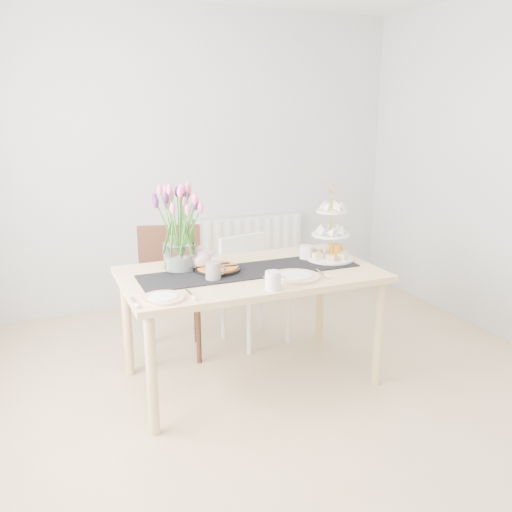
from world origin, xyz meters
name	(u,v)px	position (x,y,z in m)	size (l,w,h in m)	color
room_shell	(306,197)	(0.00, 0.00, 1.30)	(4.50, 4.50, 4.50)	tan
radiator	(243,249)	(0.50, 2.19, 0.45)	(1.20, 0.08, 0.60)	white
dining_table	(251,283)	(-0.09, 0.56, 0.67)	(1.60, 0.90, 0.75)	#D9B175
chair_brown	(171,280)	(-0.44, 1.23, 0.54)	(0.55, 0.55, 0.92)	#381D14
chair_white	(250,281)	(0.17, 1.20, 0.46)	(0.47, 0.47, 0.80)	white
table_runner	(250,271)	(-0.09, 0.56, 0.75)	(1.40, 0.35, 0.01)	black
tulip_vase	(179,216)	(-0.49, 0.75, 1.10)	(0.64, 0.64, 0.55)	silver
cake_stand	(330,241)	(0.50, 0.58, 0.88)	(0.32, 0.32, 0.47)	gold
teapot	(200,259)	(-0.37, 0.71, 0.82)	(0.23, 0.18, 0.15)	silver
cream_jug	(307,253)	(0.37, 0.67, 0.80)	(0.09, 0.09, 0.09)	white
tart_tin	(218,269)	(-0.28, 0.63, 0.77)	(0.29, 0.29, 0.03)	black
mug_grey	(213,271)	(-0.36, 0.48, 0.81)	(0.09, 0.09, 0.11)	slate
mug_white	(273,281)	(-0.10, 0.18, 0.80)	(0.09, 0.09, 0.11)	silver
mug_orange	(337,252)	(0.57, 0.61, 0.80)	(0.08, 0.08, 0.10)	orange
plate_left	(163,298)	(-0.72, 0.26, 0.76)	(0.24, 0.24, 0.01)	white
plate_right	(295,277)	(0.11, 0.33, 0.76)	(0.30, 0.30, 0.02)	white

